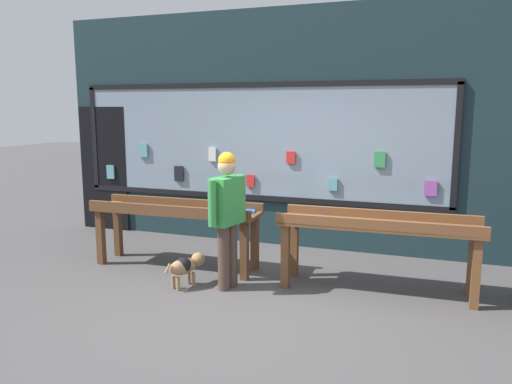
{
  "coord_description": "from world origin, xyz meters",
  "views": [
    {
      "loc": [
        1.86,
        -4.83,
        2.09
      ],
      "look_at": [
        -0.1,
        0.6,
        1.11
      ],
      "focal_mm": 35.0,
      "sensor_mm": 36.0,
      "label": 1
    }
  ],
  "objects": [
    {
      "name": "shopfront_facade",
      "position": [
        -0.09,
        2.39,
        1.74
      ],
      "size": [
        7.96,
        0.29,
        3.52
      ],
      "color": "#192D33",
      "rests_on": "ground_plane"
    },
    {
      "name": "display_table_left",
      "position": [
        -1.3,
        0.8,
        0.69
      ],
      "size": [
        2.26,
        0.63,
        0.88
      ],
      "color": "brown",
      "rests_on": "ground_plane"
    },
    {
      "name": "display_table_right",
      "position": [
        1.29,
        0.8,
        0.71
      ],
      "size": [
        2.26,
        0.67,
        0.9
      ],
      "color": "brown",
      "rests_on": "ground_plane"
    },
    {
      "name": "ground_plane",
      "position": [
        0.0,
        0.0,
        0.0
      ],
      "size": [
        40.0,
        40.0,
        0.0
      ],
      "primitive_type": "plane",
      "color": "#474444"
    },
    {
      "name": "small_dog",
      "position": [
        -0.83,
        0.18,
        0.25
      ],
      "size": [
        0.34,
        0.54,
        0.37
      ],
      "rotation": [
        0.0,
        0.0,
        1.16
      ],
      "color": "#99724C",
      "rests_on": "ground_plane"
    },
    {
      "name": "person_browsing",
      "position": [
        -0.35,
        0.31,
        0.92
      ],
      "size": [
        0.31,
        0.63,
        1.6
      ],
      "rotation": [
        0.0,
        0.0,
        1.35
      ],
      "color": "#4C382D",
      "rests_on": "ground_plane"
    }
  ]
}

